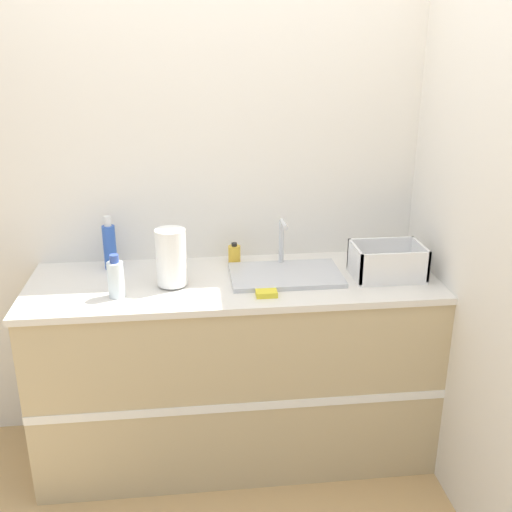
# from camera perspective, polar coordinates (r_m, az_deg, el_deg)

# --- Properties ---
(ground_plane) EXTENTS (12.00, 12.00, 0.00)m
(ground_plane) POSITION_cam_1_polar(r_m,az_deg,el_deg) (2.96, -1.30, -21.31)
(ground_plane) COLOR tan
(wall_back) EXTENTS (4.24, 0.06, 2.60)m
(wall_back) POSITION_cam_1_polar(r_m,az_deg,el_deg) (2.92, -2.65, 7.19)
(wall_back) COLOR silver
(wall_back) RESTS_ON ground_plane
(wall_right) EXTENTS (0.06, 2.61, 2.60)m
(wall_right) POSITION_cam_1_polar(r_m,az_deg,el_deg) (2.83, 17.49, 5.82)
(wall_right) COLOR silver
(wall_right) RESTS_ON ground_plane
(counter_cabinet) EXTENTS (1.86, 0.63, 0.92)m
(counter_cabinet) POSITION_cam_1_polar(r_m,az_deg,el_deg) (2.93, -1.92, -10.56)
(counter_cabinet) COLOR tan
(counter_cabinet) RESTS_ON ground_plane
(sink) EXTENTS (0.50, 0.32, 0.24)m
(sink) POSITION_cam_1_polar(r_m,az_deg,el_deg) (2.75, 2.83, -1.61)
(sink) COLOR silver
(sink) RESTS_ON counter_cabinet
(paper_towel_roll) EXTENTS (0.13, 0.13, 0.26)m
(paper_towel_roll) POSITION_cam_1_polar(r_m,az_deg,el_deg) (2.63, -8.08, -0.16)
(paper_towel_roll) COLOR #4C4C51
(paper_towel_roll) RESTS_ON counter_cabinet
(dish_rack) EXTENTS (0.32, 0.22, 0.15)m
(dish_rack) POSITION_cam_1_polar(r_m,az_deg,el_deg) (2.79, 12.38, -0.83)
(dish_rack) COLOR white
(dish_rack) RESTS_ON counter_cabinet
(bottle_clear) EXTENTS (0.07, 0.07, 0.19)m
(bottle_clear) POSITION_cam_1_polar(r_m,az_deg,el_deg) (2.58, -13.20, -2.09)
(bottle_clear) COLOR silver
(bottle_clear) RESTS_ON counter_cabinet
(bottle_blue) EXTENTS (0.06, 0.06, 0.26)m
(bottle_blue) POSITION_cam_1_polar(r_m,az_deg,el_deg) (2.89, -13.76, 0.95)
(bottle_blue) COLOR #2D56B7
(bottle_blue) RESTS_ON counter_cabinet
(soap_dispenser) EXTENTS (0.06, 0.06, 0.10)m
(soap_dispenser) POSITION_cam_1_polar(r_m,az_deg,el_deg) (2.89, -2.07, 0.16)
(soap_dispenser) COLOR gold
(soap_dispenser) RESTS_ON counter_cabinet
(sponge) EXTENTS (0.09, 0.06, 0.02)m
(sponge) POSITION_cam_1_polar(r_m,az_deg,el_deg) (2.54, 1.01, -3.58)
(sponge) COLOR yellow
(sponge) RESTS_ON counter_cabinet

